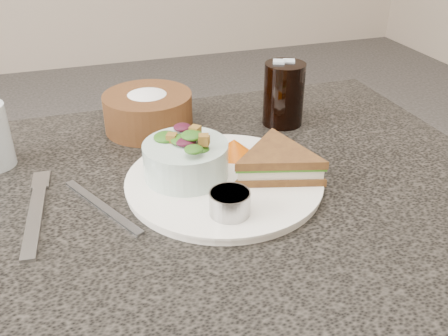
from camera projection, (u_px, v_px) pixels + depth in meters
dinner_plate at (224, 182)px, 0.75m from camera, size 0.29×0.29×0.01m
sandwich at (278, 163)px, 0.74m from camera, size 0.19×0.19×0.04m
salad_bowl at (186, 154)px, 0.73m from camera, size 0.16×0.16×0.07m
dressing_ramekin at (230, 203)px, 0.66m from camera, size 0.07×0.07×0.03m
orange_wedge at (234, 147)px, 0.80m from camera, size 0.09×0.09×0.03m
fork at (35, 216)px, 0.68m from camera, size 0.04×0.19×0.01m
knife at (102, 206)px, 0.70m from camera, size 0.09×0.17×0.00m
bread_basket at (148, 105)px, 0.90m from camera, size 0.18×0.18×0.09m
cola_glass at (284, 91)px, 0.91m from camera, size 0.09×0.09×0.13m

